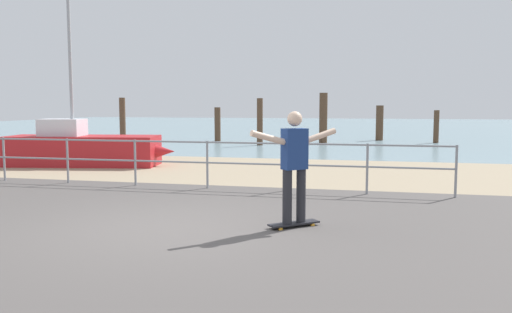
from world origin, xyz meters
name	(u,v)px	position (x,y,z in m)	size (l,w,h in m)	color
ground_plane	(134,246)	(0.00, -1.00, 0.00)	(24.00, 10.00, 0.04)	#514C49
beach_strip	(264,170)	(0.00, 7.00, 0.00)	(24.00, 6.00, 0.04)	tan
sea_surface	(337,127)	(0.00, 35.00, 0.00)	(72.00, 50.00, 0.04)	#75939E
railing_fence	(171,156)	(-1.36, 3.60, 0.70)	(11.91, 0.05, 1.05)	gray
sailboat	(88,149)	(-5.29, 6.84, 0.52)	(5.06, 2.15, 4.96)	#B21E23
skateboard	(294,224)	(1.87, 0.46, 0.07)	(0.74, 0.67, 0.08)	black
skateboarder	(294,160)	(1.87, 0.46, 1.02)	(1.15, 1.01, 1.65)	#26262B
groyne_post_0	(123,123)	(-7.18, 12.67, 1.05)	(0.25, 0.25, 2.10)	#513826
groyne_post_1	(218,124)	(-4.58, 17.52, 0.84)	(0.30, 0.30, 1.68)	#513826
groyne_post_2	(260,122)	(-1.99, 15.46, 1.05)	(0.26, 0.26, 2.10)	#513826
groyne_post_3	(323,118)	(0.60, 17.53, 1.18)	(0.38, 0.38, 2.36)	#513826
groyne_post_4	(380,123)	(3.20, 19.91, 0.89)	(0.37, 0.37, 1.77)	#513826
groyne_post_5	(436,127)	(5.79, 18.73, 0.78)	(0.25, 0.25, 1.55)	#513826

